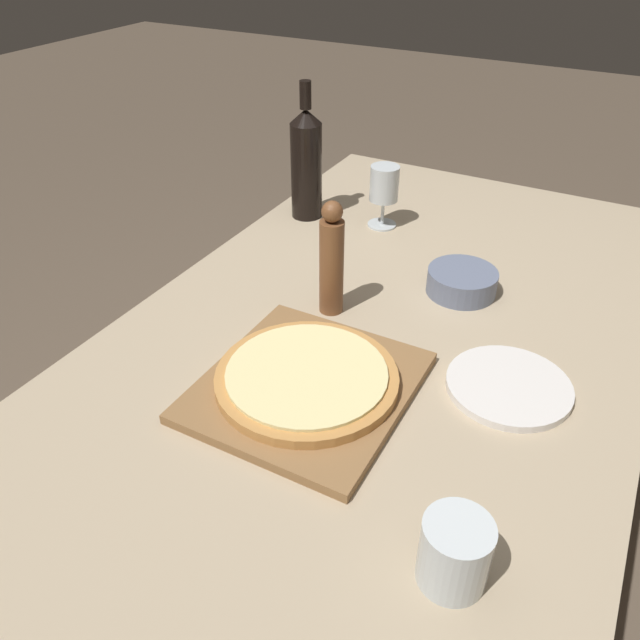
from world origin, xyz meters
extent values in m
plane|color=brown|center=(0.00, 0.00, 0.00)|extent=(12.00, 12.00, 0.00)
cube|color=tan|center=(0.00, 0.00, 0.76)|extent=(0.95, 1.79, 0.03)
cylinder|color=brown|center=(-0.41, 0.83, 0.37)|extent=(0.06, 0.06, 0.75)
cylinder|color=brown|center=(0.41, 0.83, 0.37)|extent=(0.06, 0.06, 0.75)
cube|color=olive|center=(-0.04, -0.16, 0.79)|extent=(0.33, 0.36, 0.02)
cylinder|color=#C68947|center=(-0.04, -0.16, 0.81)|extent=(0.31, 0.31, 0.02)
cylinder|color=beige|center=(-0.04, -0.16, 0.82)|extent=(0.27, 0.27, 0.01)
cylinder|color=black|center=(-0.38, 0.44, 0.90)|extent=(0.08, 0.08, 0.24)
cone|color=black|center=(-0.38, 0.44, 1.03)|extent=(0.08, 0.08, 0.03)
cylinder|color=black|center=(-0.38, 0.44, 1.08)|extent=(0.03, 0.03, 0.06)
cylinder|color=brown|center=(-0.12, 0.08, 0.88)|extent=(0.05, 0.05, 0.19)
sphere|color=brown|center=(-0.12, 0.08, 0.99)|extent=(0.04, 0.04, 0.04)
cylinder|color=silver|center=(-0.18, 0.47, 0.78)|extent=(0.07, 0.07, 0.00)
cylinder|color=silver|center=(-0.18, 0.47, 0.82)|extent=(0.01, 0.01, 0.06)
cylinder|color=silver|center=(-0.18, 0.47, 0.89)|extent=(0.07, 0.07, 0.09)
cylinder|color=slate|center=(0.09, 0.27, 0.80)|extent=(0.14, 0.14, 0.05)
cylinder|color=silver|center=(0.28, -0.38, 0.83)|extent=(0.09, 0.09, 0.10)
cylinder|color=white|center=(0.26, 0.01, 0.79)|extent=(0.21, 0.21, 0.01)
camera|label=1|loc=(0.36, -0.85, 1.48)|focal=35.00mm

